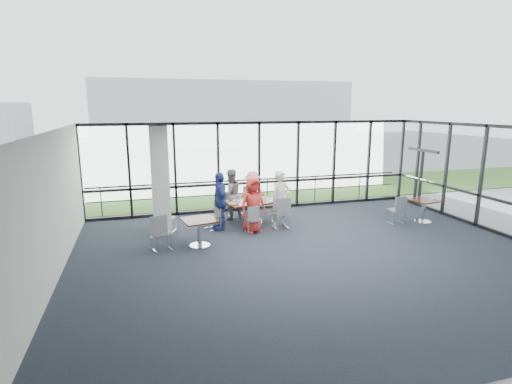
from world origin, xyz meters
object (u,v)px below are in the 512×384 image
object	(u,v)px
diner_near_left	(253,205)
chair_spare_r	(397,210)
chair_main_fl	(227,206)
side_table_right	(424,204)
diner_near_right	(281,199)
chair_main_end	(212,216)
diner_far_right	(252,194)
chair_main_nl	(253,219)
diner_far_left	(231,194)
side_table_left	(199,224)
chair_spare_la	(161,233)
chair_spare_lb	(168,218)
chair_main_fr	(250,201)
main_table	(253,205)
structural_column	(160,181)
diner_end	(220,201)
chair_main_nr	(281,213)

from	to	relation	value
diner_near_left	chair_spare_r	xyz separation A→B (m)	(4.68, -0.47, -0.38)
chair_main_fl	diner_near_left	bearing A→B (deg)	84.63
side_table_right	chair_spare_r	size ratio (longest dim) A/B	0.98
chair_spare_r	diner_near_right	bearing A→B (deg)	166.55
chair_main_end	diner_near_right	bearing A→B (deg)	62.11
diner_far_right	chair_spare_r	world-z (taller)	diner_far_right
chair_main_end	chair_spare_r	world-z (taller)	chair_spare_r
diner_near_left	chair_main_nl	world-z (taller)	diner_near_left
diner_near_left	diner_far_left	size ratio (longest dim) A/B	0.99
side_table_left	chair_spare_la	size ratio (longest dim) A/B	1.02
diner_far_right	chair_spare_lb	bearing A→B (deg)	19.75
chair_main_fl	chair_main_end	size ratio (longest dim) A/B	0.99
side_table_left	chair_main_fr	world-z (taller)	chair_main_fr
side_table_left	chair_main_nl	xyz separation A→B (m)	(1.72, 0.69, -0.21)
main_table	diner_near_right	bearing A→B (deg)	-53.73
structural_column	side_table_right	bearing A→B (deg)	-7.94
main_table	diner_end	distance (m)	1.23
side_table_left	chair_main_end	bearing A→B (deg)	67.15
side_table_right	chair_main_fl	distance (m)	6.48
diner_near_left	chair_main_fr	bearing A→B (deg)	64.51
chair_main_end	chair_spare_la	distance (m)	2.15
structural_column	diner_end	size ratio (longest dim) A/B	1.80
chair_main_nl	chair_spare_la	world-z (taller)	chair_spare_la
main_table	chair_main_fl	world-z (taller)	chair_main_fl
chair_main_nr	chair_spare_la	distance (m)	3.78
diner_end	chair_spare_la	xyz separation A→B (m)	(-1.85, -1.39, -0.41)
diner_far_right	chair_main_end	xyz separation A→B (m)	(-1.63, -1.19, -0.36)
chair_main_fr	chair_main_end	world-z (taller)	chair_main_fr
diner_near_left	chair_main_nr	world-z (taller)	diner_near_left
chair_main_fr	chair_main_nr	bearing A→B (deg)	96.77
diner_far_left	chair_main_fr	world-z (taller)	diner_far_left
main_table	side_table_right	distance (m)	5.55
chair_spare_la	chair_spare_lb	world-z (taller)	chair_spare_la
main_table	diner_far_left	size ratio (longest dim) A/B	1.20
side_table_left	chair_spare_lb	bearing A→B (deg)	114.67
chair_spare_la	chair_spare_r	distance (m)	7.43
chair_main_fl	diner_far_left	bearing A→B (deg)	120.40
diner_far_right	chair_spare_lb	world-z (taller)	diner_far_right
diner_near_right	chair_spare_lb	bearing A→B (deg)	157.55
structural_column	chair_main_end	distance (m)	1.90
structural_column	diner_far_left	world-z (taller)	structural_column
structural_column	chair_spare_la	bearing A→B (deg)	-94.30
chair_main_nr	chair_spare_r	bearing A→B (deg)	-10.67
structural_column	diner_near_right	distance (m)	3.68
diner_far_right	chair_main_nl	distance (m)	2.00
diner_near_left	diner_near_right	world-z (taller)	diner_near_right
structural_column	chair_spare_r	size ratio (longest dim) A/B	3.51
structural_column	diner_far_left	distance (m)	2.63
chair_main_nr	chair_main_nl	bearing A→B (deg)	-171.17
chair_spare_r	diner_far_left	bearing A→B (deg)	154.92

